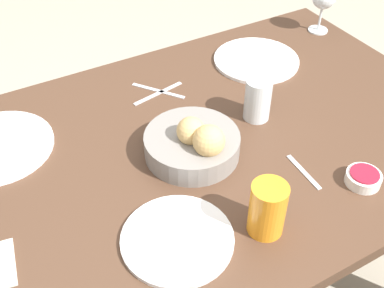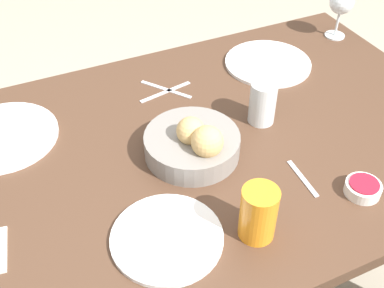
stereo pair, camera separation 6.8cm
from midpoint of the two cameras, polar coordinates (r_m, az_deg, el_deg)
The scene contains 10 objects.
dining_table at distance 1.21m, azimuth -3.14°, elevation -4.14°, with size 1.51×0.89×0.76m.
bread_basket at distance 1.11m, azimuth -1.55°, elevation 0.05°, with size 0.22×0.22×0.11m.
plate_near_left at distance 1.47m, azimuth 6.30°, elevation 9.84°, with size 0.25×0.25×0.01m.
plate_far_center at distance 0.96m, azimuth -3.82°, elevation -11.24°, with size 0.22×0.22×0.01m.
juice_glass at distance 0.95m, azimuth 6.88°, elevation -7.71°, with size 0.07×0.07×0.12m.
water_tumbler at distance 1.22m, azimuth 6.20°, elevation 5.25°, with size 0.07×0.07×0.11m.
jam_bowl_berry at distance 1.11m, azimuth 18.01°, elevation -3.90°, with size 0.08×0.08×0.03m.
fork_silver at distance 1.33m, azimuth -5.51°, elevation 5.96°, with size 0.16×0.04×0.00m.
knife_silver at distance 1.34m, azimuth -5.50°, elevation 6.26°, with size 0.10×0.14×0.00m.
spoon_coffee at distance 1.11m, azimuth 11.39°, elevation -3.31°, with size 0.02×0.12×0.00m.
Camera 1 is at (0.39, 0.75, 1.53)m, focal length 45.00 mm.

